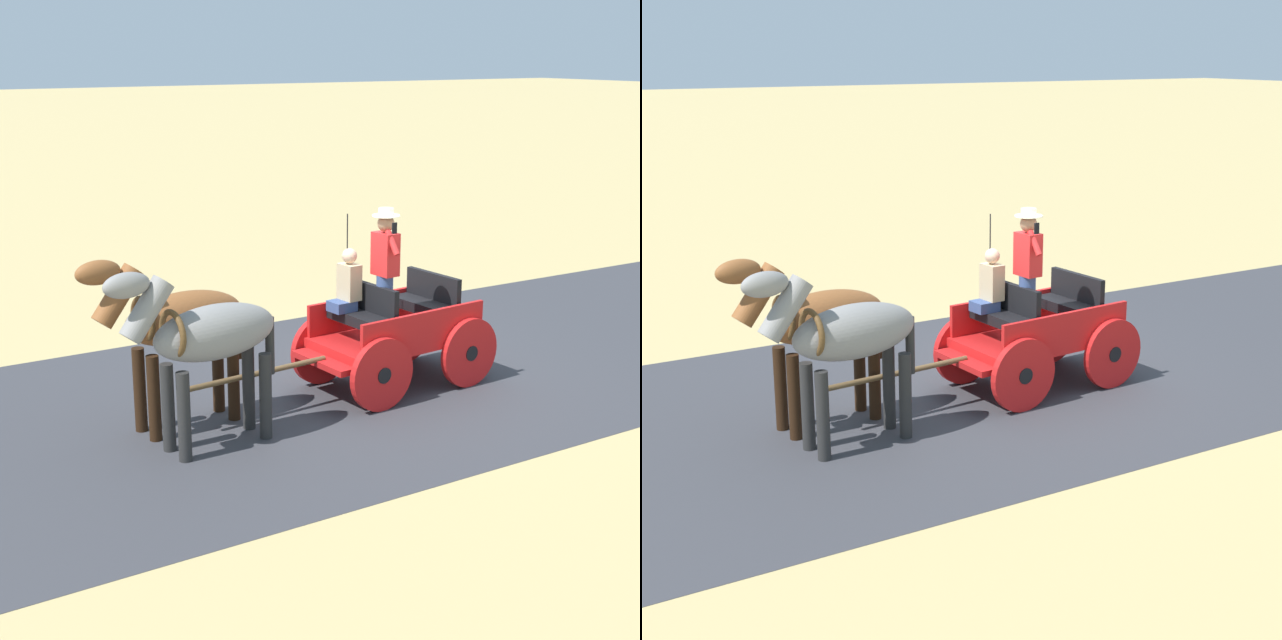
# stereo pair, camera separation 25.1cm
# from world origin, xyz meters

# --- Properties ---
(ground_plane) EXTENTS (200.00, 200.00, 0.00)m
(ground_plane) POSITION_xyz_m (0.00, 0.00, 0.00)
(ground_plane) COLOR tan
(road_surface) EXTENTS (6.41, 160.00, 0.01)m
(road_surface) POSITION_xyz_m (0.00, 0.00, 0.00)
(road_surface) COLOR #38383D
(road_surface) RESTS_ON ground
(horse_drawn_carriage) EXTENTS (1.60, 4.52, 2.50)m
(horse_drawn_carriage) POSITION_xyz_m (-0.38, 0.15, 0.82)
(horse_drawn_carriage) COLOR red
(horse_drawn_carriage) RESTS_ON ground
(horse_near_side) EXTENTS (0.72, 2.14, 2.21)m
(horse_near_side) POSITION_xyz_m (-0.99, 3.14, 1.32)
(horse_near_side) COLOR gray
(horse_near_side) RESTS_ON ground
(horse_off_side) EXTENTS (0.71, 2.14, 2.21)m
(horse_off_side) POSITION_xyz_m (-0.26, 3.20, 1.32)
(horse_off_side) COLOR brown
(horse_off_side) RESTS_ON ground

